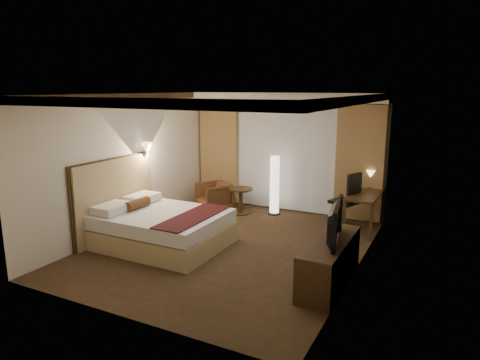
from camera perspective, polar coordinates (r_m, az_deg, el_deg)
The scene contains 21 objects.
floor at distance 7.82m, azimuth -1.35°, elevation -8.82°, with size 4.50×5.50×0.01m, color #322313.
ceiling at distance 7.30m, azimuth -1.45°, elevation 11.37°, with size 4.50×5.50×0.01m, color white.
back_wall at distance 9.91m, azimuth 6.19°, elevation 3.69°, with size 4.50×0.02×2.70m, color beige.
left_wall at distance 8.72m, azimuth -14.52°, elevation 2.21°, with size 0.02×5.50×2.70m, color beige.
right_wall at distance 6.70m, azimuth 15.80°, elevation -0.82°, with size 0.02×5.50×2.70m, color beige.
crown_molding at distance 7.30m, azimuth -1.45°, elevation 10.90°, with size 4.50×5.50×0.12m, color black, non-canonical shape.
soffit at distance 9.58m, azimuth 5.82°, elevation 10.92°, with size 4.50×0.50×0.20m, color white.
curtain_sheer at distance 9.86m, azimuth 6.01°, elevation 3.06°, with size 2.48×0.04×2.45m, color silver.
curtain_left_drape at distance 10.52m, azimuth -2.79°, elevation 3.69°, with size 1.00×0.14×2.45m, color #A17649.
curtain_right_drape at distance 9.33m, azimuth 15.66°, elevation 2.16°, with size 1.00×0.14×2.45m, color #A17649.
wall_sconce at distance 8.84m, azimuth -12.34°, elevation 4.22°, with size 0.24×0.24×0.24m, color white, non-canonical shape.
bed at distance 7.89m, azimuth -10.22°, elevation -6.38°, with size 2.17×1.70×0.64m, color white, non-canonical shape.
headboard at distance 8.46m, azimuth -16.27°, elevation -2.36°, with size 0.12×2.00×1.50m, color tan, non-canonical shape.
armchair at distance 10.00m, azimuth -3.53°, elevation -2.01°, with size 0.68×0.64×0.70m, color #472215.
side_table at distance 9.68m, azimuth 0.10°, elevation -2.81°, with size 0.54×0.54×0.59m, color black, non-canonical shape.
floor_lamp at distance 9.60m, azimuth 4.64°, elevation -0.69°, with size 0.28×0.28×1.34m, color white, non-canonical shape.
desk at distance 8.94m, azimuth 16.19°, elevation -4.06°, with size 0.55×1.30×0.75m, color black, non-canonical shape.
desk_lamp at distance 9.29m, azimuth 16.98°, elevation -0.04°, with size 0.18×0.18×0.34m, color #FFD899, non-canonical shape.
office_chair at distance 8.92m, azimuth 13.73°, elevation -2.57°, with size 0.56×0.56×1.17m, color black, non-canonical shape.
dresser at distance 6.44m, azimuth 11.86°, elevation -10.66°, with size 0.50×1.70×0.66m, color black, non-canonical shape.
television at distance 6.23m, azimuth 11.86°, elevation -5.16°, with size 1.08×0.62×0.14m, color black.
Camera 1 is at (3.47, -6.42, 2.81)m, focal length 32.00 mm.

